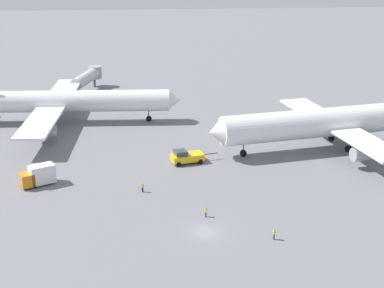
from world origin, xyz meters
The scene contains 9 objects.
ground_plane centered at (0.00, 0.00, 0.00)m, with size 600.00×600.00×0.00m, color slate.
airliner_at_gate_left centered at (-27.12, 55.21, 4.96)m, with size 54.31×49.76×15.57m.
airliner_being_pushed centered at (28.83, 32.82, 5.37)m, with size 50.02×41.72×15.72m.
pushback_tug centered at (-0.46, 27.11, 1.24)m, with size 9.32×4.46×2.92m.
gse_catering_truck_tall centered at (-26.56, 19.05, 1.76)m, with size 6.29×4.78×3.50m.
ground_crew_ramp_agent_by_cones centered at (0.69, 4.63, 0.80)m, with size 0.42×0.41×1.55m.
ground_crew_wing_walker_right centered at (9.42, -3.06, 0.85)m, with size 0.36×0.48×1.64m.
ground_crew_marshaller_foreground centered at (-8.78, 14.52, 0.87)m, with size 0.36×0.48×1.66m.
jet_bridge centered at (-23.49, 84.59, 4.13)m, with size 7.49×17.49×5.91m.
Camera 1 is at (-8.21, -70.04, 38.71)m, focal length 51.67 mm.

